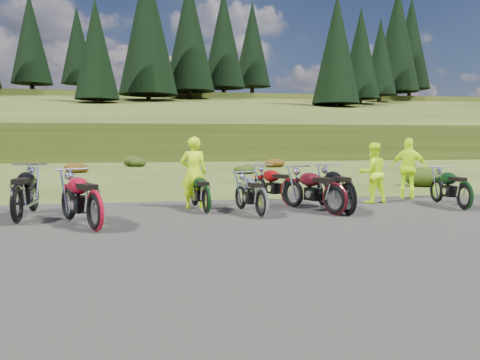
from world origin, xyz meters
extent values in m
plane|color=#334517|center=(0.00, 0.00, 0.00)|extent=(300.00, 300.00, 0.00)
cube|color=black|center=(0.00, -2.00, 0.00)|extent=(20.00, 12.00, 0.04)
cube|color=#374416|center=(0.00, 110.00, 0.00)|extent=(300.00, 90.00, 9.17)
cylinder|color=black|center=(-21.00, 69.00, 9.48)|extent=(0.70, 0.70, 2.20)
cone|color=black|center=(-21.00, 69.00, 17.38)|extent=(6.16, 6.16, 14.00)
cylinder|color=black|center=(-15.00, 75.00, 10.27)|extent=(0.70, 0.70, 2.20)
cone|color=black|center=(-15.00, 75.00, 17.67)|extent=(5.72, 5.72, 13.00)
cylinder|color=black|center=(-9.00, 50.00, 5.69)|extent=(0.70, 0.70, 2.20)
cone|color=black|center=(-9.00, 50.00, 12.59)|extent=(5.28, 5.28, 12.00)
cylinder|color=black|center=(-3.00, 56.00, 6.88)|extent=(0.70, 0.70, 2.20)
cone|color=black|center=(-3.00, 56.00, 16.78)|extent=(7.92, 7.92, 18.00)
cylinder|color=black|center=(3.00, 62.00, 8.08)|extent=(0.70, 0.70, 2.20)
cone|color=black|center=(3.00, 62.00, 17.48)|extent=(7.48, 7.48, 17.00)
cylinder|color=black|center=(9.00, 68.00, 9.28)|extent=(0.70, 0.70, 2.20)
cone|color=black|center=(9.00, 68.00, 18.18)|extent=(7.04, 7.04, 16.00)
cylinder|color=black|center=(15.00, 74.00, 10.27)|extent=(0.70, 0.70, 2.20)
cone|color=black|center=(15.00, 74.00, 18.67)|extent=(6.60, 6.60, 15.00)
cylinder|color=black|center=(21.00, 49.00, 5.49)|extent=(0.70, 0.70, 2.20)
cone|color=black|center=(21.00, 49.00, 13.39)|extent=(6.16, 6.16, 14.00)
cylinder|color=black|center=(27.00, 55.00, 6.68)|extent=(0.70, 0.70, 2.20)
cone|color=black|center=(27.00, 55.00, 14.08)|extent=(5.72, 5.72, 13.00)
cylinder|color=black|center=(33.00, 61.00, 7.88)|extent=(0.70, 0.70, 2.20)
cone|color=black|center=(33.00, 61.00, 14.78)|extent=(5.28, 5.28, 12.00)
cylinder|color=black|center=(39.00, 67.00, 9.08)|extent=(0.70, 0.70, 2.20)
cone|color=black|center=(39.00, 67.00, 18.98)|extent=(7.92, 7.92, 18.00)
cylinder|color=black|center=(45.00, 73.00, 10.27)|extent=(0.70, 0.70, 2.20)
cone|color=black|center=(45.00, 73.00, 19.67)|extent=(7.48, 7.48, 17.00)
ellipsoid|color=#5A250B|center=(-6.20, 16.60, 0.38)|extent=(1.30, 1.30, 0.77)
ellipsoid|color=black|center=(-3.30, 21.90, 0.46)|extent=(1.56, 1.56, 0.92)
ellipsoid|color=#5A250B|center=(-0.40, 9.20, 0.23)|extent=(0.77, 0.77, 0.45)
ellipsoid|color=black|center=(2.50, 14.50, 0.31)|extent=(1.03, 1.03, 0.61)
ellipsoid|color=#5A250B|center=(5.40, 19.80, 0.38)|extent=(1.30, 1.30, 0.77)
ellipsoid|color=black|center=(8.30, 7.10, 0.46)|extent=(1.56, 1.56, 0.92)
ellipsoid|color=#5A250B|center=(11.20, 12.40, 0.23)|extent=(0.77, 0.77, 0.45)
imported|color=#BFF40C|center=(-1.02, 2.56, 0.91)|extent=(0.68, 0.46, 1.82)
imported|color=#BFF40C|center=(3.92, 2.73, 0.83)|extent=(0.84, 0.67, 1.66)
imported|color=#BFF40C|center=(5.42, 3.47, 0.90)|extent=(1.13, 0.92, 1.80)
camera|label=1|loc=(-1.91, -9.27, 1.79)|focal=35.00mm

